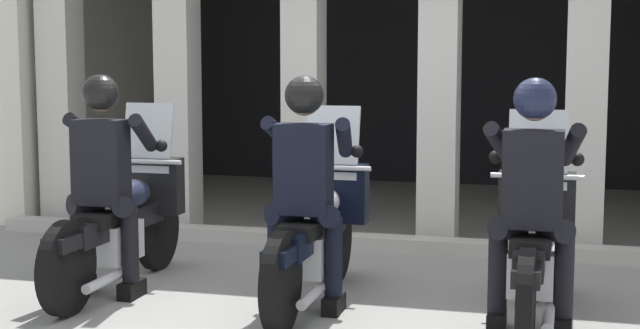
{
  "coord_description": "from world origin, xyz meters",
  "views": [
    {
      "loc": [
        1.71,
        -6.19,
        1.72
      ],
      "look_at": [
        0.0,
        0.1,
        0.95
      ],
      "focal_mm": 52.43,
      "sensor_mm": 36.0,
      "label": 1
    }
  ],
  "objects_px": {
    "motorcycle_left": "(124,220)",
    "police_officer_center": "(305,173)",
    "motorcycle_right": "(533,245)",
    "police_officer_right": "(533,183)",
    "motorcycle_center": "(317,230)",
    "police_officer_left": "(104,166)"
  },
  "relations": [
    {
      "from": "motorcycle_left",
      "to": "police_officer_right",
      "type": "bearing_deg",
      "value": 2.59
    },
    {
      "from": "motorcycle_left",
      "to": "police_officer_center",
      "type": "height_order",
      "value": "police_officer_center"
    },
    {
      "from": "police_officer_left",
      "to": "motorcycle_center",
      "type": "height_order",
      "value": "police_officer_left"
    },
    {
      "from": "police_officer_left",
      "to": "motorcycle_right",
      "type": "bearing_deg",
      "value": 13.47
    },
    {
      "from": "motorcycle_right",
      "to": "police_officer_center",
      "type": "bearing_deg",
      "value": -167.71
    },
    {
      "from": "motorcycle_right",
      "to": "police_officer_right",
      "type": "xyz_separation_m",
      "value": [
        -0.0,
        -0.28,
        0.44
      ]
    },
    {
      "from": "motorcycle_left",
      "to": "police_officer_right",
      "type": "xyz_separation_m",
      "value": [
        2.97,
        -0.41,
        0.44
      ]
    },
    {
      "from": "motorcycle_left",
      "to": "police_officer_center",
      "type": "xyz_separation_m",
      "value": [
        1.48,
        -0.29,
        0.44
      ]
    },
    {
      "from": "police_officer_left",
      "to": "motorcycle_left",
      "type": "bearing_deg",
      "value": 100.16
    },
    {
      "from": "police_officer_center",
      "to": "police_officer_right",
      "type": "height_order",
      "value": "same"
    },
    {
      "from": "motorcycle_right",
      "to": "motorcycle_center",
      "type": "bearing_deg",
      "value": -178.6
    },
    {
      "from": "police_officer_left",
      "to": "police_officer_center",
      "type": "bearing_deg",
      "value": 10.17
    },
    {
      "from": "police_officer_center",
      "to": "police_officer_right",
      "type": "distance_m",
      "value": 1.49
    },
    {
      "from": "police_officer_right",
      "to": "motorcycle_center",
      "type": "bearing_deg",
      "value": 170.81
    },
    {
      "from": "police_officer_left",
      "to": "motorcycle_center",
      "type": "bearing_deg",
      "value": 20.97
    },
    {
      "from": "police_officer_left",
      "to": "police_officer_right",
      "type": "bearing_deg",
      "value": 8.01
    },
    {
      "from": "police_officer_right",
      "to": "motorcycle_left",
      "type": "bearing_deg",
      "value": 178.13
    },
    {
      "from": "motorcycle_left",
      "to": "motorcycle_right",
      "type": "height_order",
      "value": "same"
    },
    {
      "from": "police_officer_left",
      "to": "police_officer_center",
      "type": "xyz_separation_m",
      "value": [
        1.49,
        -0.01,
        0.0
      ]
    },
    {
      "from": "police_officer_center",
      "to": "police_officer_right",
      "type": "relative_size",
      "value": 1.0
    },
    {
      "from": "motorcycle_center",
      "to": "police_officer_left",
      "type": "bearing_deg",
      "value": -161.39
    },
    {
      "from": "motorcycle_left",
      "to": "motorcycle_center",
      "type": "height_order",
      "value": "same"
    }
  ]
}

